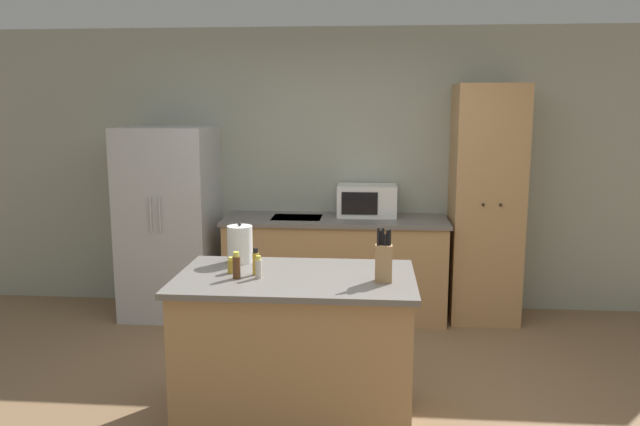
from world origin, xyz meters
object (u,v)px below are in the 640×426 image
at_px(microwave, 367,200).
at_px(spice_bottle_tall_dark, 232,265).
at_px(knife_block, 384,261).
at_px(kettle, 240,244).
at_px(refrigerator, 170,222).
at_px(pantry_cabinet, 486,204).
at_px(spice_bottle_amber_oil, 259,268).
at_px(spice_bottle_short_red, 236,266).
at_px(spice_bottle_green_herb, 256,262).

distance_m(microwave, spice_bottle_tall_dark, 2.18).
height_order(knife_block, kettle, knife_block).
height_order(microwave, kettle, microwave).
distance_m(refrigerator, pantry_cabinet, 2.83).
bearing_deg(refrigerator, kettle, -58.33).
relative_size(microwave, knife_block, 1.70).
relative_size(pantry_cabinet, spice_bottle_amber_oil, 15.52).
bearing_deg(kettle, spice_bottle_amber_oil, -62.79).
bearing_deg(knife_block, kettle, 157.63).
xyz_separation_m(refrigerator, spice_bottle_tall_dark, (0.99, -1.85, 0.10)).
distance_m(knife_block, spice_bottle_short_red, 0.85).
relative_size(microwave, spice_bottle_short_red, 3.36).
bearing_deg(knife_block, spice_bottle_tall_dark, 172.51).
xyz_separation_m(microwave, spice_bottle_short_red, (-0.74, -2.14, -0.06)).
relative_size(knife_block, spice_bottle_green_herb, 1.93).
xyz_separation_m(refrigerator, spice_bottle_short_red, (1.04, -1.97, 0.13)).
height_order(pantry_cabinet, kettle, pantry_cabinet).
xyz_separation_m(microwave, spice_bottle_amber_oil, (-0.61, -2.13, -0.07)).
bearing_deg(microwave, pantry_cabinet, -4.66).
distance_m(refrigerator, kettle, 1.89).
bearing_deg(kettle, knife_block, -22.37).
bearing_deg(kettle, spice_bottle_short_red, -81.29).
relative_size(spice_bottle_amber_oil, kettle, 0.51).
relative_size(pantry_cabinet, spice_bottle_green_herb, 12.82).
bearing_deg(spice_bottle_tall_dark, spice_bottle_amber_oil, -29.81).
distance_m(microwave, knife_block, 2.15).
bearing_deg(spice_bottle_short_red, spice_bottle_green_herb, 42.12).
height_order(refrigerator, knife_block, refrigerator).
xyz_separation_m(spice_bottle_tall_dark, spice_bottle_short_red, (0.05, -0.12, 0.03)).
xyz_separation_m(spice_bottle_tall_dark, spice_bottle_green_herb, (0.15, -0.03, 0.03)).
relative_size(microwave, spice_bottle_tall_dark, 5.53).
distance_m(spice_bottle_tall_dark, spice_bottle_short_red, 0.13).
bearing_deg(microwave, knife_block, -87.00).
bearing_deg(knife_block, spice_bottle_green_herb, 173.31).
bearing_deg(spice_bottle_short_red, knife_block, -0.03).
xyz_separation_m(knife_block, kettle, (-0.91, 0.37, -0.00)).
distance_m(spice_bottle_tall_dark, kettle, 0.26).
distance_m(knife_block, spice_bottle_green_herb, 0.76).
height_order(spice_bottle_tall_dark, spice_bottle_amber_oil, spice_bottle_amber_oil).
relative_size(knife_block, spice_bottle_tall_dark, 3.26).
distance_m(refrigerator, knife_block, 2.74).
xyz_separation_m(knife_block, spice_bottle_amber_oil, (-0.72, 0.02, -0.06)).
relative_size(refrigerator, spice_bottle_amber_oil, 12.77).
xyz_separation_m(refrigerator, spice_bottle_amber_oil, (1.17, -1.96, 0.12)).
xyz_separation_m(spice_bottle_amber_oil, spice_bottle_green_herb, (-0.03, 0.07, 0.01)).
xyz_separation_m(knife_block, spice_bottle_green_herb, (-0.75, 0.09, -0.04)).
bearing_deg(spice_bottle_tall_dark, refrigerator, 118.10).
bearing_deg(spice_bottle_amber_oil, knife_block, -1.21).
bearing_deg(knife_block, microwave, 93.00).
bearing_deg(spice_bottle_amber_oil, spice_bottle_green_herb, 112.17).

